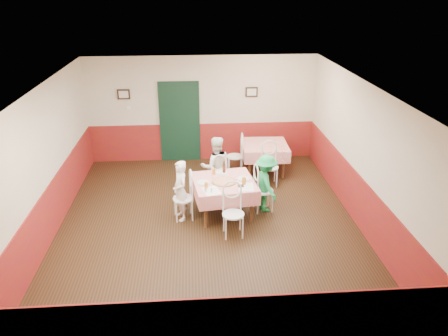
{
  "coord_description": "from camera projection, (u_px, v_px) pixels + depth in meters",
  "views": [
    {
      "loc": [
        -0.26,
        -7.7,
        4.53
      ],
      "look_at": [
        0.34,
        0.35,
        1.05
      ],
      "focal_mm": 35.0,
      "sensor_mm": 36.0,
      "label": 1
    }
  ],
  "objects": [
    {
      "name": "front_wall",
      "position": [
        220.0,
        271.0,
        5.11
      ],
      "size": [
        6.0,
        0.1,
        2.8
      ],
      "primitive_type": "cube",
      "color": "beige",
      "rests_on": "ground"
    },
    {
      "name": "thermostat",
      "position": [
        129.0,
        107.0,
        11.3
      ],
      "size": [
        0.1,
        0.03,
        0.1
      ],
      "primitive_type": "cube",
      "color": "white",
      "rests_on": "back_wall"
    },
    {
      "name": "beer_bottle",
      "position": [
        224.0,
        168.0,
        9.24
      ],
      "size": [
        0.07,
        0.07,
        0.24
      ],
      "primitive_type": "cylinder",
      "rotation": [
        0.0,
        0.0,
        0.13
      ],
      "color": "#381C0A",
      "rests_on": "main_table"
    },
    {
      "name": "second_table",
      "position": [
        264.0,
        158.0,
        11.07
      ],
      "size": [
        1.15,
        1.15,
        0.77
      ],
      "primitive_type": "cube",
      "rotation": [
        0.0,
        0.0,
        -0.03
      ],
      "color": "red",
      "rests_on": "ground"
    },
    {
      "name": "diner_far",
      "position": [
        216.0,
        167.0,
        9.74
      ],
      "size": [
        0.74,
        0.61,
        1.41
      ],
      "primitive_type": "imported",
      "rotation": [
        0.0,
        0.0,
        3.26
      ],
      "color": "gray",
      "rests_on": "ground"
    },
    {
      "name": "chair_right",
      "position": [
        263.0,
        191.0,
        9.19
      ],
      "size": [
        0.46,
        0.46,
        0.9
      ],
      "primitive_type": null,
      "rotation": [
        0.0,
        0.0,
        1.68
      ],
      "color": "white",
      "rests_on": "ground"
    },
    {
      "name": "picture_left",
      "position": [
        124.0,
        94.0,
        11.16
      ],
      "size": [
        0.32,
        0.03,
        0.26
      ],
      "primitive_type": "cube",
      "color": "black",
      "rests_on": "back_wall"
    },
    {
      "name": "chair_near",
      "position": [
        233.0,
        214.0,
        8.27
      ],
      "size": [
        0.44,
        0.44,
        0.9
      ],
      "primitive_type": null,
      "rotation": [
        0.0,
        0.0,
        0.05
      ],
      "color": "white",
      "rests_on": "ground"
    },
    {
      "name": "right_wall",
      "position": [
        361.0,
        155.0,
        8.52
      ],
      "size": [
        0.1,
        7.0,
        2.8
      ],
      "primitive_type": "cube",
      "color": "beige",
      "rests_on": "ground"
    },
    {
      "name": "chair_left",
      "position": [
        183.0,
        198.0,
        8.87
      ],
      "size": [
        0.47,
        0.47,
        0.9
      ],
      "primitive_type": null,
      "rotation": [
        0.0,
        0.0,
        -1.45
      ],
      "color": "white",
      "rests_on": "ground"
    },
    {
      "name": "main_table",
      "position": [
        224.0,
        198.0,
        9.06
      ],
      "size": [
        1.37,
        1.37,
        0.77
      ],
      "primitive_type": "cube",
      "rotation": [
        0.0,
        0.0,
        0.13
      ],
      "color": "red",
      "rests_on": "ground"
    },
    {
      "name": "left_wall",
      "position": [
        46.0,
        163.0,
        8.1
      ],
      "size": [
        0.1,
        7.0,
        2.8
      ],
      "primitive_type": "cube",
      "color": "beige",
      "rests_on": "ground"
    },
    {
      "name": "plate_right",
      "position": [
        243.0,
        179.0,
        9.0
      ],
      "size": [
        0.28,
        0.28,
        0.01
      ],
      "primitive_type": "cylinder",
      "rotation": [
        0.0,
        0.0,
        0.13
      ],
      "color": "white",
      "rests_on": "main_table"
    },
    {
      "name": "wainscot_left",
      "position": [
        55.0,
        206.0,
        8.46
      ],
      "size": [
        0.03,
        7.0,
        1.0
      ],
      "primitive_type": "cube",
      "color": "maroon",
      "rests_on": "ground"
    },
    {
      "name": "door",
      "position": [
        180.0,
        123.0,
        11.57
      ],
      "size": [
        0.96,
        0.06,
        2.1
      ],
      "primitive_type": "cube",
      "color": "black",
      "rests_on": "ground"
    },
    {
      "name": "floor",
      "position": [
        208.0,
        223.0,
        8.87
      ],
      "size": [
        7.0,
        7.0,
        0.0
      ],
      "primitive_type": "plane",
      "color": "black",
      "rests_on": "ground"
    },
    {
      "name": "wallet",
      "position": [
        241.0,
        186.0,
        8.67
      ],
      "size": [
        0.12,
        0.1,
        0.02
      ],
      "primitive_type": "cube",
      "rotation": [
        0.0,
        0.0,
        0.13
      ],
      "color": "black",
      "rests_on": "main_table"
    },
    {
      "name": "wainscot_back",
      "position": [
        203.0,
        141.0,
        11.86
      ],
      "size": [
        6.0,
        0.03,
        1.0
      ],
      "primitive_type": "cube",
      "color": "maroon",
      "rests_on": "ground"
    },
    {
      "name": "menu_left",
      "position": [
        211.0,
        191.0,
        8.5
      ],
      "size": [
        0.4,
        0.47,
        0.0
      ],
      "primitive_type": "cube",
      "rotation": [
        0.0,
        0.0,
        0.27
      ],
      "color": "white",
      "rests_on": "main_table"
    },
    {
      "name": "shaker_b",
      "position": [
        212.0,
        190.0,
        8.4
      ],
      "size": [
        0.04,
        0.04,
        0.09
      ],
      "primitive_type": "cylinder",
      "rotation": [
        0.0,
        0.0,
        0.13
      ],
      "color": "silver",
      "rests_on": "main_table"
    },
    {
      "name": "glass_b",
      "position": [
        244.0,
        181.0,
        8.74
      ],
      "size": [
        0.09,
        0.09,
        0.15
      ],
      "primitive_type": "cylinder",
      "rotation": [
        0.0,
        0.0,
        0.13
      ],
      "color": "#BF7219",
      "rests_on": "main_table"
    },
    {
      "name": "chair_second_a",
      "position": [
        235.0,
        156.0,
        10.98
      ],
      "size": [
        0.43,
        0.43,
        0.9
      ],
      "primitive_type": null,
      "rotation": [
        0.0,
        0.0,
        -1.6
      ],
      "color": "white",
      "rests_on": "ground"
    },
    {
      "name": "menu_right",
      "position": [
        246.0,
        187.0,
        8.65
      ],
      "size": [
        0.33,
        0.42,
        0.0
      ],
      "primitive_type": "cube",
      "rotation": [
        0.0,
        0.0,
        -0.08
      ],
      "color": "white",
      "rests_on": "main_table"
    },
    {
      "name": "glass_a",
      "position": [
        206.0,
        186.0,
        8.57
      ],
      "size": [
        0.08,
        0.08,
        0.12
      ],
      "primitive_type": "cylinder",
      "rotation": [
        0.0,
        0.0,
        0.13
      ],
      "color": "#BF7219",
      "rests_on": "main_table"
    },
    {
      "name": "ceiling",
      "position": [
        206.0,
        86.0,
        7.76
      ],
      "size": [
        7.0,
        7.0,
        0.0
      ],
      "primitive_type": "plane",
      "color": "white",
      "rests_on": "back_wall"
    },
    {
      "name": "glass_c",
      "position": [
        214.0,
        172.0,
        9.19
      ],
      "size": [
        0.08,
        0.08,
        0.13
      ],
      "primitive_type": "cylinder",
      "rotation": [
        0.0,
        0.0,
        0.13
      ],
      "color": "#BF7219",
      "rests_on": "main_table"
    },
    {
      "name": "diner_right",
      "position": [
        266.0,
        183.0,
        9.13
      ],
      "size": [
        0.65,
        0.89,
        1.24
      ],
      "primitive_type": "imported",
      "rotation": [
        0.0,
        0.0,
        1.82
      ],
      "color": "gray",
      "rests_on": "ground"
    },
    {
      "name": "wainscot_front",
      "position": [
        220.0,
        329.0,
        5.48
      ],
      "size": [
        6.0,
        0.03,
        1.0
      ],
      "primitive_type": "cube",
      "color": "maroon",
      "rests_on": "ground"
    },
    {
      "name": "picture_right",
      "position": [
        252.0,
        92.0,
        11.38
      ],
      "size": [
        0.32,
        0.03,
        0.26
      ],
      "primitive_type": "cube",
      "color": "black",
      "rests_on": "back_wall"
    },
    {
      "name": "chair_second_b",
      "position": [
        270.0,
        167.0,
        10.35
      ],
      "size": [
        0.43,
        0.43,
        0.9
      ],
      "primitive_type": null,
      "rotation": [
        0.0,
        0.0,
        -0.03
      ],
      "color": "white",
      "rests_on": "ground"
    },
    {
      "name": "plate_far",
      "position": [
        221.0,
        172.0,
        9.28
      ],
      "size": [
        0.28,
        0.28,
        0.01
      ],
      "primitive_type": "cylinder",
      "rotation": [
        0.0,
        0.0,
        0.13
      ],
      "color": "white",
      "rests_on": "main_table"
    },
    {
      "name": "shaker_c",
      "position": [
        206.0,
        189.0,
        8.46
      ],
      "size": [
        0.04,
        0.04,
        0.09
      ],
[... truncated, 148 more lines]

